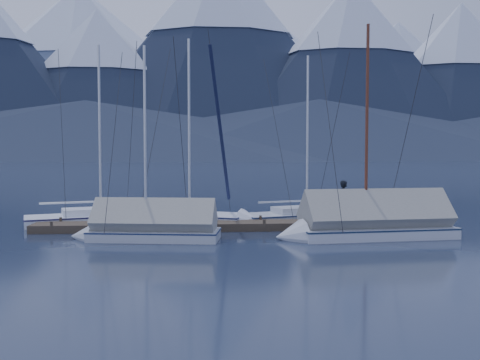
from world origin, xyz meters
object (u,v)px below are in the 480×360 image
object	(u,v)px
sailboat_covered_far	(143,229)
person	(344,200)
sailboat_open_left	(112,219)
sailboat_covered_near	(362,226)
sailboat_open_mid	(200,220)
sailboat_open_right	(315,217)

from	to	relation	value
sailboat_covered_far	person	bearing A→B (deg)	16.51
sailboat_open_left	sailboat_covered_near	size ratio (longest dim) A/B	1.00
sailboat_open_left	sailboat_covered_near	distance (m)	11.98
person	sailboat_covered_far	bearing A→B (deg)	106.71
sailboat_open_left	sailboat_open_mid	size ratio (longest dim) A/B	0.96
sailboat_covered_far	sailboat_open_left	bearing A→B (deg)	112.72
sailboat_open_right	person	world-z (taller)	sailboat_open_right
sailboat_covered_near	sailboat_open_left	bearing A→B (deg)	154.41
sailboat_open_mid	sailboat_open_right	world-z (taller)	sailboat_open_mid
sailboat_open_left	person	world-z (taller)	sailboat_open_left
sailboat_open_left	sailboat_open_right	size ratio (longest dim) A/B	1.04
sailboat_covered_near	sailboat_covered_far	distance (m)	8.70
sailboat_open_right	person	bearing A→B (deg)	-73.76
sailboat_open_left	sailboat_covered_far	distance (m)	5.45
sailboat_open_left	sailboat_open_mid	bearing A→B (deg)	-6.44
sailboat_open_left	sailboat_open_mid	xyz separation A→B (m)	(4.28, -0.48, 0.01)
person	sailboat_open_left	bearing A→B (deg)	77.57
sailboat_covered_far	person	size ratio (longest dim) A/B	4.55
sailboat_open_right	sailboat_covered_near	xyz separation A→B (m)	(0.71, -5.32, 0.31)
sailboat_open_mid	person	distance (m)	6.94
sailboat_open_mid	sailboat_covered_far	size ratio (longest dim) A/B	1.18
sailboat_open_right	sailboat_covered_near	distance (m)	5.38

